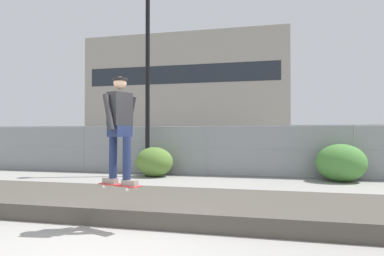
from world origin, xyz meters
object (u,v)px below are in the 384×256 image
object	(u,v)px
skater	(120,123)
shrub_left	(154,162)
shrub_center	(341,163)
parked_car_mid	(220,150)
skateboard	(120,185)
parked_car_near	(95,148)
parked_car_far	(348,151)
street_lamp	(148,48)

from	to	relation	value
skater	shrub_left	world-z (taller)	skater
shrub_left	shrub_center	distance (m)	6.31
shrub_center	parked_car_mid	bearing A→B (deg)	147.08
skateboard	parked_car_near	bearing A→B (deg)	121.30
parked_car_near	skateboard	bearing A→B (deg)	-58.70
parked_car_near	parked_car_mid	size ratio (longest dim) A/B	0.98
skateboard	shrub_center	xyz separation A→B (m)	(4.56, 6.70, -0.12)
parked_car_near	parked_car_far	world-z (taller)	same
parked_car_mid	skater	bearing A→B (deg)	-91.32
street_lamp	shrub_center	xyz separation A→B (m)	(6.60, 0.08, -4.10)
street_lamp	shrub_left	xyz separation A→B (m)	(0.30, -0.10, -4.18)
skateboard	parked_car_near	distance (m)	11.28
parked_car_near	shrub_center	bearing A→B (deg)	-15.76
parked_car_mid	parked_car_far	xyz separation A→B (m)	(5.20, 0.47, 0.00)
parked_car_far	shrub_left	xyz separation A→B (m)	(-7.16, -3.46, -0.31)
skateboard	street_lamp	size ratio (longest dim) A/B	0.11
parked_car_far	shrub_center	distance (m)	3.40
skater	shrub_center	bearing A→B (deg)	55.72
parked_car_far	street_lamp	bearing A→B (deg)	-155.77
parked_car_near	parked_car_mid	distance (m)	6.08
shrub_center	skateboard	bearing A→B (deg)	-124.28
parked_car_near	street_lamp	bearing A→B (deg)	-38.32
parked_car_near	shrub_left	xyz separation A→B (m)	(4.12, -3.12, -0.31)
street_lamp	shrub_center	bearing A→B (deg)	0.67
skateboard	street_lamp	world-z (taller)	street_lamp
parked_car_near	parked_car_mid	bearing A→B (deg)	-1.21
skateboard	shrub_center	size ratio (longest dim) A/B	0.52
skateboard	skater	world-z (taller)	skater
parked_car_mid	shrub_left	size ratio (longest dim) A/B	3.31
shrub_center	skater	bearing A→B (deg)	-124.28
street_lamp	parked_car_far	world-z (taller)	street_lamp
skateboard	skater	distance (m)	1.01
skateboard	parked_car_far	distance (m)	11.35
street_lamp	parked_car_mid	xyz separation A→B (m)	(2.26, 2.89, -3.87)
parked_car_mid	shrub_center	distance (m)	5.18
street_lamp	parked_car_far	size ratio (longest dim) A/B	1.69
parked_car_mid	shrub_center	size ratio (longest dim) A/B	2.88
shrub_left	skater	bearing A→B (deg)	-75.04
skater	shrub_left	bearing A→B (deg)	104.96
skater	parked_car_near	size ratio (longest dim) A/B	0.39
parked_car_mid	parked_car_near	bearing A→B (deg)	178.79
skateboard	shrub_left	world-z (taller)	shrub_left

